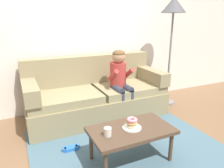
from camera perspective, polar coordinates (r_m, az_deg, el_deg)
ground at (r=2.98m, az=2.09°, el=-14.60°), size 10.00×10.00×0.00m
wall_back at (r=3.85m, az=-7.51°, el=14.41°), size 8.00×0.10×2.80m
area_rug at (r=2.80m, az=4.52°, el=-16.88°), size 2.31×1.99×0.01m
couch at (r=3.53m, az=-4.29°, el=-3.17°), size 2.21×0.90×0.97m
coffee_table at (r=2.44m, az=5.10°, el=-12.71°), size 0.92×0.53×0.40m
person_child at (r=3.38m, az=2.20°, el=1.68°), size 0.34×0.58×1.10m
plate at (r=2.42m, az=5.30°, el=-11.52°), size 0.21×0.21×0.01m
donut at (r=2.41m, az=5.32°, el=-11.00°), size 0.16×0.16×0.04m
donut_second at (r=2.39m, az=5.34°, el=-10.23°), size 0.13×0.13×0.04m
donut_third at (r=2.38m, az=5.37°, el=-9.46°), size 0.16×0.16×0.04m
mug at (r=2.25m, az=-1.17°, el=-12.62°), size 0.08×0.08×0.09m
toy_controller at (r=2.81m, az=-10.83°, el=-16.55°), size 0.23×0.09×0.05m
floor_lamp at (r=4.03m, az=16.02°, el=17.79°), size 0.43×0.43×1.92m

